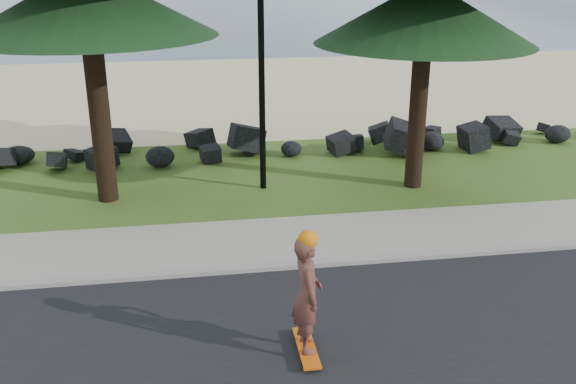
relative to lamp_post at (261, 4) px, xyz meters
name	(u,v)px	position (x,y,z in m)	size (l,w,h in m)	color
ground	(283,246)	(0.00, -3.20, -4.13)	(160.00, 160.00, 0.00)	#38541A
kerb	(291,266)	(0.00, -4.10, -4.08)	(160.00, 0.20, 0.10)	gray
sidewalk	(282,240)	(0.00, -3.00, -4.09)	(160.00, 2.00, 0.08)	#9E9484
beach_sand	(229,90)	(0.00, 11.30, -4.13)	(160.00, 15.00, 0.01)	beige
ocean	(202,10)	(0.00, 47.80, -4.13)	(160.00, 58.00, 0.01)	#2F4C5B
seawall_boulders	(253,157)	(0.00, 2.40, -4.13)	(60.00, 2.40, 1.10)	black
lamp_post	(261,4)	(0.00, 0.00, 0.00)	(0.25, 0.14, 8.14)	black
skateboarder	(307,295)	(-0.19, -6.63, -3.21)	(0.40, 0.99, 1.84)	#D9580C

